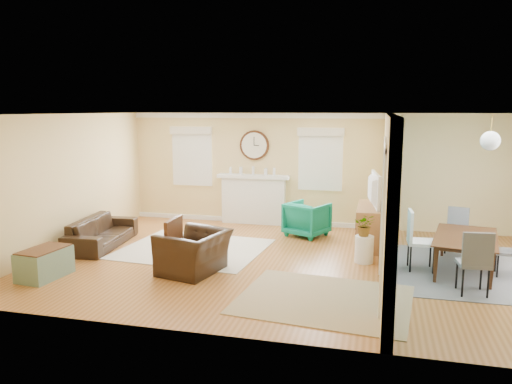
% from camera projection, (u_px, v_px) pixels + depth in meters
% --- Properties ---
extents(floor, '(9.00, 9.00, 0.00)m').
position_uv_depth(floor, '(296.00, 264.00, 8.76)').
color(floor, brown).
rests_on(floor, ground).
extents(wall_back, '(9.00, 0.02, 2.60)m').
position_uv_depth(wall_back, '(318.00, 170.00, 11.42)').
color(wall_back, '#DFC679').
rests_on(wall_back, ground).
extents(wall_front, '(9.00, 0.02, 2.60)m').
position_uv_depth(wall_front, '(254.00, 232.00, 5.67)').
color(wall_front, '#DFC679').
rests_on(wall_front, ground).
extents(wall_left, '(0.02, 6.00, 2.60)m').
position_uv_depth(wall_left, '(66.00, 182.00, 9.61)').
color(wall_left, '#DFC679').
rests_on(wall_left, ground).
extents(ceiling, '(9.00, 6.00, 0.02)m').
position_uv_depth(ceiling, '(298.00, 114.00, 8.33)').
color(ceiling, white).
rests_on(ceiling, wall_back).
extents(partition, '(0.17, 6.00, 2.60)m').
position_uv_depth(partition, '(388.00, 188.00, 8.44)').
color(partition, '#DFC679').
rests_on(partition, ground).
extents(fireplace, '(1.70, 0.30, 1.17)m').
position_uv_depth(fireplace, '(254.00, 199.00, 11.77)').
color(fireplace, white).
rests_on(fireplace, ground).
extents(wall_clock, '(0.70, 0.07, 0.70)m').
position_uv_depth(wall_clock, '(254.00, 145.00, 11.65)').
color(wall_clock, '#4C2912').
rests_on(wall_clock, wall_back).
extents(window_left, '(1.05, 0.13, 1.42)m').
position_uv_depth(window_left, '(192.00, 152.00, 12.04)').
color(window_left, white).
rests_on(window_left, wall_back).
extents(window_right, '(1.05, 0.13, 1.42)m').
position_uv_depth(window_right, '(320.00, 155.00, 11.30)').
color(window_right, white).
rests_on(window_right, wall_back).
extents(pendant, '(0.30, 0.30, 0.55)m').
position_uv_depth(pendant, '(490.00, 141.00, 7.68)').
color(pendant, gold).
rests_on(pendant, ceiling).
extents(rug_cream, '(2.83, 2.50, 0.01)m').
position_uv_depth(rug_cream, '(193.00, 249.00, 9.67)').
color(rug_cream, beige).
rests_on(rug_cream, floor).
extents(rug_jute, '(2.57, 2.18, 0.01)m').
position_uv_depth(rug_jute, '(324.00, 299.00, 7.10)').
color(rug_jute, tan).
rests_on(rug_jute, floor).
extents(rug_grey, '(2.28, 2.85, 0.01)m').
position_uv_depth(rug_grey, '(466.00, 271.00, 8.33)').
color(rug_grey, slate).
rests_on(rug_grey, floor).
extents(sofa, '(0.94, 1.99, 0.56)m').
position_uv_depth(sofa, '(102.00, 232.00, 9.87)').
color(sofa, black).
rests_on(sofa, floor).
extents(eames_chair, '(1.16, 1.26, 0.70)m').
position_uv_depth(eames_chair, '(194.00, 252.00, 8.24)').
color(eames_chair, black).
rests_on(eames_chair, floor).
extents(green_chair, '(1.05, 1.06, 0.73)m').
position_uv_depth(green_chair, '(307.00, 219.00, 10.64)').
color(green_chair, '#01755A').
rests_on(green_chair, floor).
extents(trunk, '(0.59, 0.88, 0.48)m').
position_uv_depth(trunk, '(44.00, 263.00, 8.01)').
color(trunk, slate).
rests_on(trunk, floor).
extents(credenza, '(0.49, 1.43, 0.80)m').
position_uv_depth(credenza, '(369.00, 226.00, 9.89)').
color(credenza, '#96663B').
rests_on(credenza, floor).
extents(tv, '(0.29, 1.15, 0.66)m').
position_uv_depth(tv, '(370.00, 190.00, 9.77)').
color(tv, black).
rests_on(tv, credenza).
extents(garden_stool, '(0.33, 0.33, 0.48)m').
position_uv_depth(garden_stool, '(364.00, 249.00, 8.80)').
color(garden_stool, white).
rests_on(garden_stool, floor).
extents(potted_plant, '(0.37, 0.32, 0.40)m').
position_uv_depth(potted_plant, '(365.00, 225.00, 8.73)').
color(potted_plant, '#337F33').
rests_on(potted_plant, garden_stool).
extents(dining_table, '(1.25, 1.87, 0.61)m').
position_uv_depth(dining_table, '(467.00, 254.00, 8.28)').
color(dining_table, '#4C2912').
rests_on(dining_table, floor).
extents(dining_chair_n, '(0.47, 0.47, 0.86)m').
position_uv_depth(dining_chair_n, '(456.00, 227.00, 9.32)').
color(dining_chair_n, slate).
rests_on(dining_chair_n, floor).
extents(dining_chair_s, '(0.47, 0.47, 0.97)m').
position_uv_depth(dining_chair_s, '(474.00, 256.00, 7.24)').
color(dining_chair_s, slate).
rests_on(dining_chair_s, floor).
extents(dining_chair_w, '(0.47, 0.47, 1.02)m').
position_uv_depth(dining_chair_w, '(422.00, 235.00, 8.32)').
color(dining_chair_w, white).
rests_on(dining_chair_w, floor).
extents(dining_chair_e, '(0.42, 0.42, 0.86)m').
position_uv_depth(dining_chair_e, '(509.00, 246.00, 8.03)').
color(dining_chair_e, slate).
rests_on(dining_chair_e, floor).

